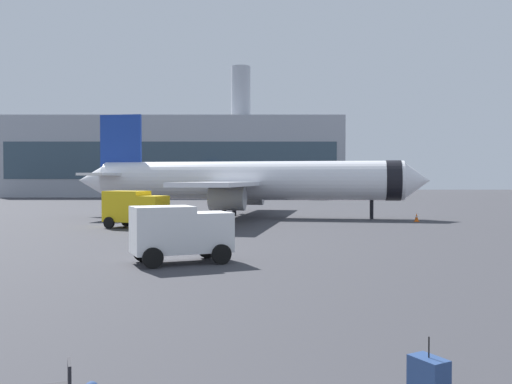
{
  "coord_description": "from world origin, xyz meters",
  "views": [
    {
      "loc": [
        -0.25,
        -4.71,
        3.79
      ],
      "look_at": [
        -0.38,
        29.79,
        3.0
      ],
      "focal_mm": 38.27,
      "sensor_mm": 36.0,
      "label": 1
    }
  ],
  "objects_px": {
    "cargo_van": "(182,231)",
    "airplane_at_gate": "(249,181)",
    "safety_cone_near": "(165,214)",
    "service_truck": "(137,207)",
    "rolling_suitcase": "(431,378)",
    "safety_cone_mid": "(419,217)"
  },
  "relations": [
    {
      "from": "airplane_at_gate",
      "to": "cargo_van",
      "type": "relative_size",
      "value": 7.39
    },
    {
      "from": "airplane_at_gate",
      "to": "safety_cone_near",
      "type": "xyz_separation_m",
      "value": [
        -8.37,
        -0.26,
        -3.31
      ]
    },
    {
      "from": "airplane_at_gate",
      "to": "safety_cone_near",
      "type": "relative_size",
      "value": 50.79
    },
    {
      "from": "airplane_at_gate",
      "to": "service_truck",
      "type": "height_order",
      "value": "airplane_at_gate"
    },
    {
      "from": "safety_cone_mid",
      "to": "service_truck",
      "type": "bearing_deg",
      "value": -164.65
    },
    {
      "from": "safety_cone_near",
      "to": "rolling_suitcase",
      "type": "height_order",
      "value": "rolling_suitcase"
    },
    {
      "from": "service_truck",
      "to": "safety_cone_mid",
      "type": "height_order",
      "value": "service_truck"
    },
    {
      "from": "safety_cone_mid",
      "to": "rolling_suitcase",
      "type": "distance_m",
      "value": 41.43
    },
    {
      "from": "rolling_suitcase",
      "to": "airplane_at_gate",
      "type": "bearing_deg",
      "value": 94.92
    },
    {
      "from": "rolling_suitcase",
      "to": "safety_cone_near",
      "type": "bearing_deg",
      "value": 105.28
    },
    {
      "from": "service_truck",
      "to": "cargo_van",
      "type": "height_order",
      "value": "service_truck"
    },
    {
      "from": "safety_cone_near",
      "to": "rolling_suitcase",
      "type": "xyz_separation_m",
      "value": [
        12.26,
        -44.89,
        0.04
      ]
    },
    {
      "from": "service_truck",
      "to": "cargo_van",
      "type": "xyz_separation_m",
      "value": [
        6.01,
        -17.87,
        -0.16
      ]
    },
    {
      "from": "safety_cone_near",
      "to": "airplane_at_gate",
      "type": "bearing_deg",
      "value": 1.77
    },
    {
      "from": "rolling_suitcase",
      "to": "cargo_van",
      "type": "bearing_deg",
      "value": 112.61
    },
    {
      "from": "cargo_van",
      "to": "service_truck",
      "type": "bearing_deg",
      "value": 108.58
    },
    {
      "from": "airplane_at_gate",
      "to": "rolling_suitcase",
      "type": "bearing_deg",
      "value": -85.08
    },
    {
      "from": "cargo_van",
      "to": "airplane_at_gate",
      "type": "bearing_deg",
      "value": 85.19
    },
    {
      "from": "safety_cone_near",
      "to": "safety_cone_mid",
      "type": "xyz_separation_m",
      "value": [
        23.79,
        -5.09,
        0.03
      ]
    },
    {
      "from": "service_truck",
      "to": "rolling_suitcase",
      "type": "bearing_deg",
      "value": -69.53
    },
    {
      "from": "cargo_van",
      "to": "safety_cone_near",
      "type": "xyz_separation_m",
      "value": [
        -5.87,
        29.53,
        -1.1
      ]
    },
    {
      "from": "cargo_van",
      "to": "safety_cone_near",
      "type": "bearing_deg",
      "value": 101.24
    }
  ]
}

